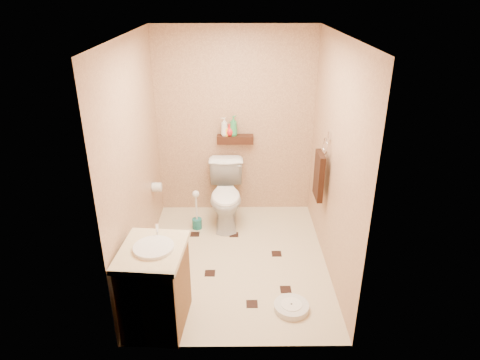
{
  "coord_description": "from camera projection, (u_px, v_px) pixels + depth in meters",
  "views": [
    {
      "loc": [
        0.02,
        -3.97,
        2.81
      ],
      "look_at": [
        0.05,
        0.25,
        0.87
      ],
      "focal_mm": 32.0,
      "sensor_mm": 36.0,
      "label": 1
    }
  ],
  "objects": [
    {
      "name": "wall_right",
      "position": [
        334.0,
        160.0,
        4.29
      ],
      "size": [
        0.04,
        2.5,
        2.4
      ],
      "primitive_type": "cube",
      "color": "tan",
      "rests_on": "ground"
    },
    {
      "name": "vanity",
      "position": [
        155.0,
        286.0,
        3.74
      ],
      "size": [
        0.59,
        0.69,
        0.91
      ],
      "rotation": [
        0.0,
        0.0,
        -0.09
      ],
      "color": "brown",
      "rests_on": "ground"
    },
    {
      "name": "towel_ring",
      "position": [
        319.0,
        174.0,
        4.62
      ],
      "size": [
        0.12,
        0.3,
        0.76
      ],
      "color": "silver",
      "rests_on": "wall_right"
    },
    {
      "name": "toilet_brush",
      "position": [
        197.0,
        215.0,
        5.33
      ],
      "size": [
        0.12,
        0.12,
        0.53
      ],
      "color": "#1A6866",
      "rests_on": "ground"
    },
    {
      "name": "bathroom_scale",
      "position": [
        291.0,
        307.0,
        4.04
      ],
      "size": [
        0.39,
        0.39,
        0.07
      ],
      "rotation": [
        0.0,
        0.0,
        0.21
      ],
      "color": "silver",
      "rests_on": "ground"
    },
    {
      "name": "bottle_d",
      "position": [
        233.0,
        126.0,
        5.34
      ],
      "size": [
        0.14,
        0.14,
        0.25
      ],
      "primitive_type": "imported",
      "rotation": [
        0.0,
        0.0,
        2.22
      ],
      "color": "#2F8D4D",
      "rests_on": "wall_shelf"
    },
    {
      "name": "toilet",
      "position": [
        226.0,
        195.0,
        5.37
      ],
      "size": [
        0.46,
        0.78,
        0.79
      ],
      "primitive_type": "imported",
      "rotation": [
        0.0,
        0.0,
        0.03
      ],
      "color": "white",
      "rests_on": "ground"
    },
    {
      "name": "wall_front",
      "position": [
        235.0,
        225.0,
        3.14
      ],
      "size": [
        2.0,
        0.04,
        2.4
      ],
      "primitive_type": "cube",
      "color": "tan",
      "rests_on": "ground"
    },
    {
      "name": "bottle_c",
      "position": [
        230.0,
        130.0,
        5.36
      ],
      "size": [
        0.16,
        0.16,
        0.15
      ],
      "primitive_type": "imported",
      "rotation": [
        0.0,
        0.0,
        5.17
      ],
      "color": "red",
      "rests_on": "wall_shelf"
    },
    {
      "name": "wall_back",
      "position": [
        235.0,
        124.0,
        5.41
      ],
      "size": [
        2.0,
        0.04,
        2.4
      ],
      "primitive_type": "cube",
      "color": "tan",
      "rests_on": "ground"
    },
    {
      "name": "wall_left",
      "position": [
        135.0,
        161.0,
        4.27
      ],
      "size": [
        0.04,
        2.5,
        2.4
      ],
      "primitive_type": "cube",
      "color": "tan",
      "rests_on": "ground"
    },
    {
      "name": "floor_accents",
      "position": [
        241.0,
        262.0,
        4.74
      ],
      "size": [
        1.12,
        1.38,
        0.01
      ],
      "color": "black",
      "rests_on": "ground"
    },
    {
      "name": "bottle_b",
      "position": [
        226.0,
        130.0,
        5.36
      ],
      "size": [
        0.1,
        0.1,
        0.16
      ],
      "primitive_type": "imported",
      "rotation": [
        0.0,
        0.0,
        2.64
      ],
      "color": "yellow",
      "rests_on": "wall_shelf"
    },
    {
      "name": "ground",
      "position": [
        235.0,
        260.0,
        4.78
      ],
      "size": [
        2.5,
        2.5,
        0.0
      ],
      "primitive_type": "plane",
      "color": "beige",
      "rests_on": "ground"
    },
    {
      "name": "bottle_a",
      "position": [
        224.0,
        127.0,
        5.35
      ],
      "size": [
        0.11,
        0.11,
        0.23
      ],
      "primitive_type": "imported",
      "rotation": [
        0.0,
        0.0,
        4.9
      ],
      "color": "silver",
      "rests_on": "wall_shelf"
    },
    {
      "name": "toilet_paper",
      "position": [
        157.0,
        187.0,
        5.11
      ],
      "size": [
        0.12,
        0.11,
        0.12
      ],
      "color": "silver",
      "rests_on": "wall_left"
    },
    {
      "name": "wall_shelf",
      "position": [
        235.0,
        139.0,
        5.42
      ],
      "size": [
        0.46,
        0.14,
        0.1
      ],
      "primitive_type": "cube",
      "color": "#36190E",
      "rests_on": "wall_back"
    },
    {
      "name": "ceiling",
      "position": [
        234.0,
        35.0,
        3.78
      ],
      "size": [
        2.0,
        2.5,
        0.02
      ],
      "primitive_type": "cube",
      "color": "silver",
      "rests_on": "wall_back"
    }
  ]
}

